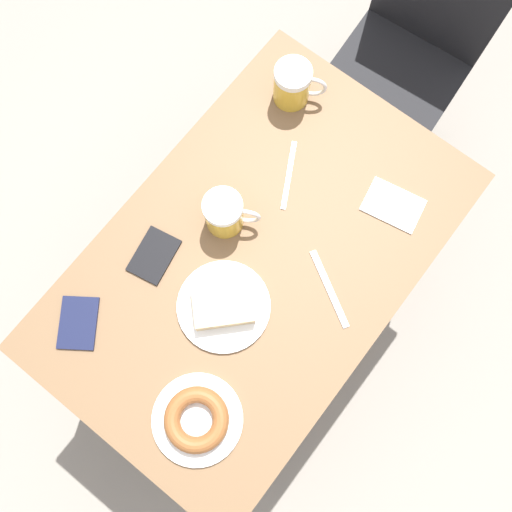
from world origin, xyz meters
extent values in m
plane|color=gray|center=(0.00, 0.00, 0.00)|extent=(8.00, 8.00, 0.00)
cube|color=brown|center=(0.00, 0.00, 0.74)|extent=(0.69, 1.09, 0.03)
cylinder|color=black|center=(-0.31, -0.51, 0.36)|extent=(0.04, 0.04, 0.72)
cylinder|color=black|center=(0.31, -0.51, 0.36)|extent=(0.04, 0.04, 0.72)
cylinder|color=black|center=(-0.31, 0.51, 0.36)|extent=(0.04, 0.04, 0.72)
cylinder|color=black|center=(0.31, 0.51, 0.36)|extent=(0.04, 0.04, 0.72)
cube|color=black|center=(-0.07, 0.83, 0.43)|extent=(0.43, 0.43, 0.02)
cylinder|color=black|center=(-0.23, 0.64, 0.21)|extent=(0.03, 0.03, 0.42)
cylinder|color=black|center=(0.12, 0.67, 0.21)|extent=(0.03, 0.03, 0.42)
cylinder|color=black|center=(-0.26, 0.99, 0.21)|extent=(0.03, 0.03, 0.42)
cylinder|color=black|center=(0.09, 1.02, 0.21)|extent=(0.03, 0.03, 0.42)
cylinder|color=white|center=(0.01, -0.14, 0.76)|extent=(0.22, 0.22, 0.01)
cube|color=#D1B27F|center=(0.01, -0.14, 0.78)|extent=(0.17, 0.17, 0.04)
cylinder|color=white|center=(0.13, -0.38, 0.76)|extent=(0.21, 0.21, 0.01)
torus|color=brown|center=(0.13, -0.38, 0.78)|extent=(0.15, 0.15, 0.04)
cylinder|color=gold|center=(-0.20, 0.40, 0.80)|extent=(0.09, 0.09, 0.10)
cylinder|color=white|center=(-0.20, 0.40, 0.86)|extent=(0.10, 0.10, 0.02)
torus|color=silver|center=(-0.15, 0.43, 0.81)|extent=(0.07, 0.05, 0.08)
cylinder|color=gold|center=(-0.12, 0.03, 0.80)|extent=(0.09, 0.09, 0.10)
cylinder|color=white|center=(-0.12, 0.03, 0.86)|extent=(0.10, 0.10, 0.02)
torus|color=silver|center=(-0.08, 0.05, 0.81)|extent=(0.07, 0.05, 0.08)
cube|color=white|center=(0.19, 0.32, 0.76)|extent=(0.16, 0.12, 0.00)
cube|color=silver|center=(-0.07, 0.22, 0.76)|extent=(0.10, 0.17, 0.00)
cube|color=silver|center=(0.19, 0.05, 0.76)|extent=(0.18, 0.11, 0.00)
cube|color=#141938|center=(-0.23, -0.39, 0.76)|extent=(0.14, 0.15, 0.01)
cube|color=black|center=(-0.20, -0.15, 0.76)|extent=(0.11, 0.14, 0.01)
camera|label=1|loc=(0.21, -0.27, 2.11)|focal=40.00mm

